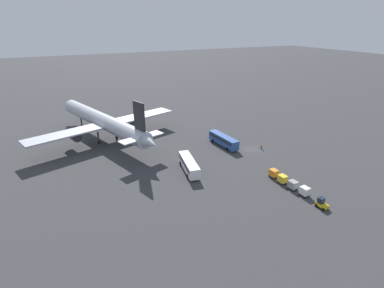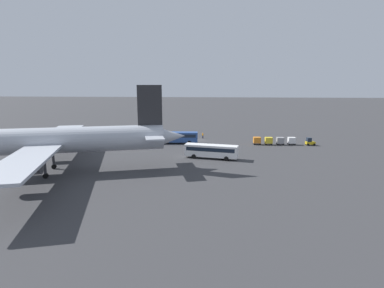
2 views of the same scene
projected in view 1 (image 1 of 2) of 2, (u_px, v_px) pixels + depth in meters
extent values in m
plane|color=#38383A|center=(251.00, 150.00, 87.99)|extent=(600.00, 600.00, 0.00)
cylinder|color=#B2B7C1|center=(102.00, 121.00, 93.50)|extent=(46.21, 18.15, 4.75)
cone|color=#B2B7C1|center=(70.00, 106.00, 110.06)|extent=(6.31, 5.84, 4.51)
cone|color=#B2B7C1|center=(149.00, 142.00, 76.78)|extent=(7.15, 5.89, 4.28)
cube|color=#B2B7C1|center=(64.00, 135.00, 83.82)|extent=(12.08, 22.39, 0.44)
cube|color=#B2B7C1|center=(142.00, 116.00, 100.48)|extent=(12.08, 22.39, 0.44)
cube|color=#262628|center=(139.00, 116.00, 76.96)|extent=(4.59, 1.70, 7.60)
cube|color=#B2B7C1|center=(142.00, 137.00, 78.82)|extent=(6.72, 12.77, 0.28)
cylinder|color=#38383D|center=(74.00, 136.00, 87.40)|extent=(6.14, 4.13, 2.61)
cylinder|color=#38383D|center=(132.00, 121.00, 99.96)|extent=(6.14, 4.13, 2.61)
cylinder|color=#38383D|center=(81.00, 122.00, 106.17)|extent=(0.50, 0.50, 3.80)
cylinder|color=black|center=(82.00, 126.00, 106.72)|extent=(1.01, 0.74, 0.90)
cylinder|color=#38383D|center=(98.00, 138.00, 91.60)|extent=(0.50, 0.50, 3.80)
cylinder|color=black|center=(99.00, 142.00, 92.15)|extent=(1.01, 0.74, 0.90)
cylinder|color=#38383D|center=(116.00, 133.00, 95.51)|extent=(0.50, 0.50, 3.80)
cylinder|color=black|center=(117.00, 137.00, 96.07)|extent=(1.01, 0.74, 0.90)
cube|color=#2D5199|center=(223.00, 140.00, 90.19)|extent=(12.31, 3.27, 2.75)
cube|color=#192333|center=(223.00, 138.00, 90.00)|extent=(11.34, 3.25, 0.88)
cylinder|color=black|center=(213.00, 141.00, 93.11)|extent=(1.02, 0.36, 1.00)
cylinder|color=black|center=(220.00, 139.00, 94.32)|extent=(1.02, 0.36, 1.00)
cylinder|color=black|center=(227.00, 149.00, 87.07)|extent=(1.02, 0.36, 1.00)
cylinder|color=black|center=(234.00, 147.00, 88.28)|extent=(1.02, 0.36, 1.00)
cube|color=white|center=(189.00, 165.00, 74.89)|extent=(12.05, 4.83, 2.64)
cube|color=#192333|center=(189.00, 163.00, 74.71)|extent=(11.14, 4.69, 0.84)
cylinder|color=black|center=(180.00, 164.00, 78.30)|extent=(1.04, 0.49, 1.00)
cylinder|color=black|center=(190.00, 162.00, 78.96)|extent=(1.04, 0.49, 1.00)
cylinder|color=black|center=(187.00, 177.00, 71.79)|extent=(1.04, 0.49, 1.00)
cylinder|color=black|center=(198.00, 175.00, 72.45)|extent=(1.04, 0.49, 1.00)
cube|color=gold|center=(322.00, 205.00, 60.42)|extent=(2.52, 1.54, 0.70)
cube|color=#192333|center=(321.00, 200.00, 60.40)|extent=(1.19, 1.27, 1.10)
cylinder|color=black|center=(316.00, 206.00, 60.86)|extent=(0.62, 0.28, 0.60)
cylinder|color=black|center=(320.00, 203.00, 61.55)|extent=(0.62, 0.28, 0.60)
cylinder|color=black|center=(323.00, 210.00, 59.55)|extent=(0.62, 0.28, 0.60)
cylinder|color=black|center=(328.00, 207.00, 60.24)|extent=(0.62, 0.28, 0.60)
cylinder|color=#1E1E2D|center=(261.00, 147.00, 88.45)|extent=(0.32, 0.32, 0.85)
cylinder|color=orange|center=(262.00, 145.00, 88.16)|extent=(0.38, 0.38, 0.65)
sphere|color=tan|center=(262.00, 144.00, 87.99)|extent=(0.24, 0.24, 0.24)
cube|color=#38383D|center=(304.00, 194.00, 64.68)|extent=(2.06, 1.76, 0.10)
cube|color=silver|center=(305.00, 191.00, 64.35)|extent=(1.96, 1.67, 1.60)
cylinder|color=black|center=(299.00, 194.00, 65.10)|extent=(0.36, 0.13, 0.36)
cylinder|color=black|center=(303.00, 193.00, 65.66)|extent=(0.36, 0.13, 0.36)
cylinder|color=black|center=(305.00, 197.00, 63.86)|extent=(0.36, 0.13, 0.36)
cylinder|color=black|center=(309.00, 196.00, 64.43)|extent=(0.36, 0.13, 0.36)
cube|color=#38383D|center=(293.00, 188.00, 67.13)|extent=(2.06, 1.76, 0.10)
cube|color=gray|center=(293.00, 184.00, 66.80)|extent=(1.96, 1.67, 1.60)
cylinder|color=black|center=(288.00, 188.00, 67.55)|extent=(0.36, 0.13, 0.36)
cylinder|color=black|center=(292.00, 186.00, 68.12)|extent=(0.36, 0.13, 0.36)
cylinder|color=black|center=(293.00, 191.00, 66.32)|extent=(0.36, 0.13, 0.36)
cylinder|color=black|center=(297.00, 189.00, 66.88)|extent=(0.36, 0.13, 0.36)
cube|color=#38383D|center=(282.00, 182.00, 69.63)|extent=(2.06, 1.76, 0.10)
cube|color=gold|center=(283.00, 179.00, 69.30)|extent=(1.96, 1.67, 1.60)
cylinder|color=black|center=(278.00, 182.00, 70.05)|extent=(0.36, 0.13, 0.36)
cylinder|color=black|center=(282.00, 181.00, 70.62)|extent=(0.36, 0.13, 0.36)
cylinder|color=black|center=(282.00, 185.00, 68.82)|extent=(0.36, 0.13, 0.36)
cylinder|color=black|center=(286.00, 183.00, 69.38)|extent=(0.36, 0.13, 0.36)
cube|color=#38383D|center=(273.00, 176.00, 72.26)|extent=(2.06, 1.76, 0.10)
cube|color=orange|center=(274.00, 173.00, 71.93)|extent=(1.96, 1.67, 1.60)
cylinder|color=black|center=(269.00, 176.00, 72.68)|extent=(0.36, 0.13, 0.36)
cylinder|color=black|center=(273.00, 175.00, 73.24)|extent=(0.36, 0.13, 0.36)
cylinder|color=black|center=(274.00, 179.00, 71.44)|extent=(0.36, 0.13, 0.36)
cylinder|color=black|center=(278.00, 177.00, 72.01)|extent=(0.36, 0.13, 0.36)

